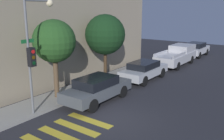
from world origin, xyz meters
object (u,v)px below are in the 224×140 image
pickup_truck (177,55)px  tree_near_corner (54,42)px  sedan_near_corner (97,88)px  tree_midblock (105,35)px  traffic_light_pole (35,44)px  sedan_middle (144,70)px  sedan_far_end (196,49)px

pickup_truck → tree_near_corner: tree_near_corner is taller
sedan_near_corner → tree_midblock: 5.04m
traffic_light_pole → tree_near_corner: 2.25m
sedan_near_corner → sedan_middle: sedan_near_corner is taller
pickup_truck → tree_near_corner: (-13.14, 2.22, 2.53)m
tree_near_corner → tree_midblock: tree_midblock is taller
tree_near_corner → traffic_light_pole: bearing=-154.9°
traffic_light_pole → sedan_near_corner: size_ratio=1.27×
tree_near_corner → tree_midblock: (4.75, -0.00, -0.01)m
sedan_far_end → tree_midblock: size_ratio=0.90×
sedan_middle → tree_midblock: 3.96m
sedan_middle → sedan_far_end: 11.99m
sedan_near_corner → pickup_truck: bearing=-0.0°
sedan_near_corner → tree_near_corner: bearing=115.9°
sedan_far_end → tree_midblock: (-13.88, 2.22, 2.62)m
tree_near_corner → sedan_middle: bearing=-18.5°
sedan_near_corner → sedan_far_end: sedan_far_end is taller
traffic_light_pole → tree_midblock: (6.78, 0.95, -0.20)m
sedan_far_end → tree_near_corner: bearing=173.2°
traffic_light_pole → tree_midblock: traffic_light_pole is taller
traffic_light_pole → tree_near_corner: bearing=25.1°
traffic_light_pole → sedan_middle: size_ratio=1.26×
sedan_near_corner → traffic_light_pole: bearing=157.8°
tree_near_corner → pickup_truck: bearing=-9.6°
sedan_middle → tree_midblock: bearing=130.4°
sedan_near_corner → sedan_middle: size_ratio=0.99×
tree_near_corner → tree_midblock: bearing=-0.0°
sedan_near_corner → tree_near_corner: 3.62m
sedan_middle → tree_near_corner: (-6.64, 2.22, 2.67)m
sedan_middle → tree_near_corner: tree_near_corner is taller
tree_midblock → pickup_truck: bearing=-14.8°
traffic_light_pole → tree_midblock: size_ratio=1.18×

